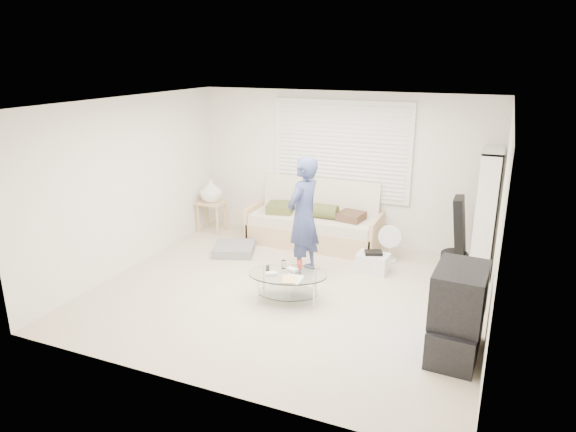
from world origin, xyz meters
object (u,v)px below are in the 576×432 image
at_px(futon_sofa, 315,223).
at_px(coffee_table, 288,279).
at_px(tv_unit, 457,313).
at_px(bookshelf, 486,212).

relative_size(futon_sofa, coffee_table, 1.90).
xyz_separation_m(tv_unit, coffee_table, (-2.11, 0.45, -0.17)).
distance_m(futon_sofa, coffee_table, 2.15).
height_order(bookshelf, coffee_table, bookshelf).
bearing_deg(tv_unit, coffee_table, 167.97).
height_order(futon_sofa, bookshelf, bookshelf).
relative_size(bookshelf, tv_unit, 1.83).
bearing_deg(bookshelf, futon_sofa, 177.06).
xyz_separation_m(bookshelf, coffee_table, (-2.24, -1.98, -0.60)).
height_order(futon_sofa, tv_unit, futon_sofa).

